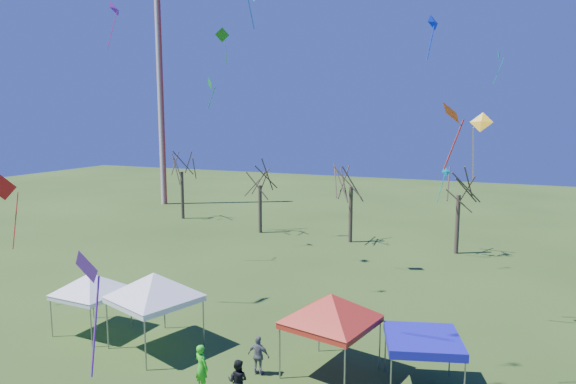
# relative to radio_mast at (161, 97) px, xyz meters

# --- Properties ---
(radio_mast) EXTENTS (0.70, 0.70, 25.00)m
(radio_mast) POSITION_rel_radio_mast_xyz_m (0.00, 0.00, 0.00)
(radio_mast) COLOR silver
(radio_mast) RESTS_ON ground
(tree_0) EXTENTS (3.83, 3.83, 8.44)m
(tree_0) POSITION_rel_radio_mast_xyz_m (7.15, -6.62, -6.01)
(tree_0) COLOR #3D2D21
(tree_0) RESTS_ON ground
(tree_1) EXTENTS (3.42, 3.42, 7.54)m
(tree_1) POSITION_rel_radio_mast_xyz_m (17.23, -9.35, -6.71)
(tree_1) COLOR #3D2D21
(tree_1) RESTS_ON ground
(tree_2) EXTENTS (3.71, 3.71, 8.18)m
(tree_2) POSITION_rel_radio_mast_xyz_m (25.63, -9.62, -6.21)
(tree_2) COLOR #3D2D21
(tree_2) RESTS_ON ground
(tree_3) EXTENTS (3.59, 3.59, 7.91)m
(tree_3) POSITION_rel_radio_mast_xyz_m (34.03, -9.96, -6.42)
(tree_3) COLOR #3D2D21
(tree_3) RESTS_ON ground
(tent_white_west) EXTENTS (3.83, 3.83, 3.38)m
(tent_white_west) POSITION_rel_radio_mast_xyz_m (19.13, -31.77, -9.77)
(tent_white_west) COLOR gray
(tent_white_west) RESTS_ON ground
(tent_white_mid) EXTENTS (4.31, 4.31, 4.01)m
(tent_white_mid) POSITION_rel_radio_mast_xyz_m (23.03, -32.00, -9.26)
(tent_white_mid) COLOR gray
(tent_white_mid) RESTS_ON ground
(tent_red) EXTENTS (4.31, 4.31, 3.89)m
(tent_red) POSITION_rel_radio_mast_xyz_m (30.99, -31.28, -9.36)
(tent_red) COLOR gray
(tent_red) RESTS_ON ground
(tent_blue) EXTENTS (3.38, 3.38, 2.14)m
(tent_blue) POSITION_rel_radio_mast_xyz_m (34.55, -31.09, -10.53)
(tent_blue) COLOR gray
(tent_blue) RESTS_ON ground
(person_green) EXTENTS (0.76, 0.63, 1.78)m
(person_green) POSITION_rel_radio_mast_xyz_m (26.85, -34.27, -11.61)
(person_green) COLOR #2DD522
(person_green) RESTS_ON ground
(person_grey) EXTENTS (0.95, 0.41, 1.61)m
(person_grey) POSITION_rel_radio_mast_xyz_m (28.35, -32.42, -11.70)
(person_grey) COLOR slate
(person_grey) RESTS_ON ground
(person_dark) EXTENTS (0.84, 0.68, 1.62)m
(person_dark) POSITION_rel_radio_mast_xyz_m (28.54, -34.53, -11.69)
(person_dark) COLOR black
(person_dark) RESTS_ON ground
(kite_5) EXTENTS (1.15, 0.71, 3.50)m
(kite_5) POSITION_rel_radio_mast_xyz_m (26.97, -39.76, -6.22)
(kite_5) COLOR purple
(kite_5) RESTS_ON ground
(kite_19) EXTENTS (0.61, 0.87, 2.33)m
(kite_19) POSITION_rel_radio_mast_xyz_m (36.30, -11.44, 1.84)
(kite_19) COLOR #0CB996
(kite_19) RESTS_ON ground
(kite_22) EXTENTS (0.99, 0.97, 2.64)m
(kite_22) POSITION_rel_radio_mast_xyz_m (33.18, -11.53, -6.26)
(kite_22) COLOR #0CC2C1
(kite_22) RESTS_ON ground
(kite_17) EXTENTS (1.11, 0.72, 3.19)m
(kite_17) POSITION_rel_radio_mast_xyz_m (35.90, -24.27, -2.52)
(kite_17) COLOR yellow
(kite_17) RESTS_ON ground
(kite_14) EXTENTS (1.60, 1.30, 4.09)m
(kite_14) POSITION_rel_radio_mast_xyz_m (12.26, -30.62, -5.98)
(kite_14) COLOR red
(kite_14) RESTS_ON ground
(kite_18) EXTENTS (0.66, 0.85, 2.06)m
(kite_18) POSITION_rel_radio_mast_xyz_m (33.63, -24.74, 2.01)
(kite_18) COLOR #163AEA
(kite_18) RESTS_ON ground
(kite_7) EXTENTS (0.92, 1.17, 3.16)m
(kite_7) POSITION_rel_radio_mast_xyz_m (12.77, -21.82, 4.79)
(kite_7) COLOR #D72FA8
(kite_7) RESTS_ON ground
(kite_27) EXTENTS (1.07, 1.22, 2.44)m
(kite_27) POSITION_rel_radio_mast_xyz_m (35.17, -30.57, -2.10)
(kite_27) COLOR red
(kite_27) RESTS_ON ground
(kite_2) EXTENTS (1.06, 0.99, 2.93)m
(kite_2) POSITION_rel_radio_mast_xyz_m (15.59, -12.69, 4.25)
(kite_2) COLOR #289917
(kite_2) RESTS_ON ground
(kite_13) EXTENTS (0.91, 0.89, 2.38)m
(kite_13) POSITION_rel_radio_mast_xyz_m (16.15, -15.58, 0.25)
(kite_13) COLOR green
(kite_13) RESTS_ON ground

